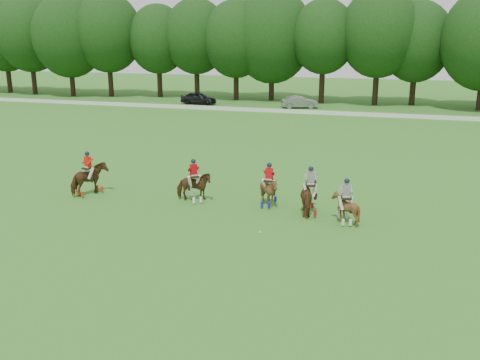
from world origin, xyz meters
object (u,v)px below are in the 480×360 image
(polo_red_c, at_px, (269,191))
(polo_stripe_b, at_px, (345,207))
(polo_stripe_a, at_px, (310,197))
(polo_red_b, at_px, (194,186))
(car_left, at_px, (199,98))
(polo_red_a, at_px, (89,179))
(car_mid, at_px, (300,102))
(polo_ball, at_px, (260,232))

(polo_red_c, distance_m, polo_stripe_b, 4.31)
(polo_stripe_a, bearing_deg, polo_red_b, 177.44)
(polo_red_b, bearing_deg, car_left, 110.91)
(polo_red_a, relative_size, polo_stripe_a, 1.01)
(polo_stripe_a, bearing_deg, car_mid, 101.52)
(car_mid, bearing_deg, car_left, 70.68)
(polo_stripe_a, xyz_separation_m, polo_stripe_b, (1.82, -0.85, -0.12))
(polo_red_a, distance_m, polo_ball, 10.93)
(car_left, xyz_separation_m, polo_stripe_b, (22.60, -39.28, -0.00))
(car_left, relative_size, polo_ball, 50.03)
(polo_stripe_a, relative_size, polo_ball, 26.72)
(polo_red_b, bearing_deg, polo_ball, -38.12)
(car_mid, height_order, polo_ball, car_mid)
(polo_red_b, distance_m, polo_stripe_b, 8.10)
(polo_red_c, height_order, polo_stripe_a, polo_stripe_a)
(polo_red_a, xyz_separation_m, polo_red_b, (5.92, 0.61, -0.08))
(polo_ball, bearing_deg, polo_red_b, 141.88)
(car_mid, height_order, polo_red_a, polo_red_a)
(polo_red_a, bearing_deg, polo_red_c, 5.61)
(car_mid, height_order, polo_red_b, polo_red_b)
(car_mid, relative_size, polo_ball, 48.20)
(polo_red_a, bearing_deg, polo_red_b, 5.86)
(polo_red_b, bearing_deg, car_mid, 92.43)
(polo_stripe_a, height_order, polo_stripe_b, polo_stripe_a)
(car_mid, bearing_deg, polo_red_c, 169.12)
(polo_red_c, height_order, polo_ball, polo_red_c)
(polo_red_c, bearing_deg, polo_stripe_a, -16.13)
(polo_red_a, bearing_deg, car_left, 102.58)
(car_left, xyz_separation_m, polo_red_a, (8.65, -38.76, 0.13))
(polo_red_c, bearing_deg, car_left, 116.15)
(polo_stripe_b, xyz_separation_m, polo_ball, (-3.46, -2.45, -0.72))
(polo_stripe_a, xyz_separation_m, polo_ball, (-1.65, -3.30, -0.83))
(polo_red_b, relative_size, polo_stripe_a, 0.95)
(polo_stripe_a, bearing_deg, polo_red_a, -178.44)
(polo_red_a, relative_size, polo_ball, 27.08)
(car_left, relative_size, polo_red_b, 1.97)
(polo_red_c, relative_size, polo_stripe_a, 0.95)
(polo_ball, bearing_deg, polo_stripe_b, 35.29)
(car_left, xyz_separation_m, polo_stripe_a, (20.78, -38.43, 0.11))
(polo_red_c, bearing_deg, polo_stripe_b, -20.28)
(polo_stripe_b, bearing_deg, polo_ball, -144.71)
(car_left, bearing_deg, polo_stripe_a, -147.99)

